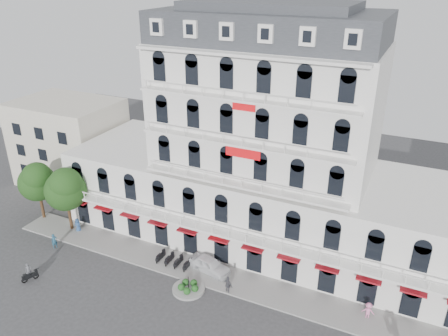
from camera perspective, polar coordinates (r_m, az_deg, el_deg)
sidewalk at (r=45.19m, az=0.71°, el=-14.39°), size 53.00×4.00×0.16m
main_building at (r=47.26m, az=5.32°, el=1.39°), size 45.00×15.00×25.80m
flank_building_west at (r=65.82m, az=-19.47°, el=3.17°), size 14.00×10.00×12.00m
traffic_island at (r=44.11m, az=-4.65°, el=-15.34°), size 3.20×3.20×1.60m
parked_scooter_row at (r=47.52m, az=-6.54°, el=-12.45°), size 4.40×1.80×1.10m
tree_west_outer at (r=57.07m, az=-23.24°, el=-1.46°), size 4.50×4.48×7.76m
tree_west_inner at (r=53.20m, az=-20.02°, el=-2.40°), size 4.76×4.76×8.25m
parked_car at (r=45.96m, az=-1.88°, el=-12.52°), size 4.88×2.73×1.57m
rider_west at (r=48.71m, az=-24.10°, el=-12.43°), size 1.00×1.57×2.06m
pedestrian_left at (r=54.85m, az=-18.57°, el=-7.08°), size 0.86×0.57×1.74m
pedestrian_mid at (r=43.17m, az=0.53°, el=-15.06°), size 1.22×0.82×1.92m
pedestrian_right at (r=42.70m, az=18.31°, el=-17.31°), size 1.14×0.69×1.72m
pedestrian_far at (r=52.74m, az=-21.28°, el=-8.89°), size 0.67×0.76×1.75m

